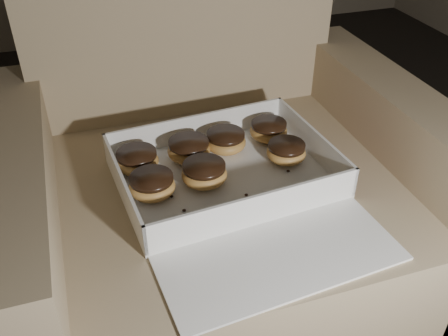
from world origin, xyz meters
name	(u,v)px	position (x,y,z in m)	size (l,w,h in m)	color
armchair	(217,205)	(0.20, 0.36, 0.29)	(0.90, 0.76, 0.94)	#877956
bakery_box	(234,185)	(0.20, 0.25, 0.43)	(0.45, 0.52, 0.07)	white
donut_a	(226,141)	(0.23, 0.38, 0.45)	(0.09, 0.09, 0.04)	#C08143
donut_b	(286,152)	(0.34, 0.30, 0.45)	(0.08, 0.08, 0.04)	#C08143
donut_c	(269,130)	(0.33, 0.39, 0.45)	(0.08, 0.08, 0.04)	#C08143
donut_d	(204,173)	(0.15, 0.28, 0.45)	(0.09, 0.09, 0.04)	#C08143
donut_e	(137,160)	(0.04, 0.36, 0.45)	(0.09, 0.09, 0.04)	#C08143
donut_f	(189,149)	(0.15, 0.37, 0.45)	(0.09, 0.09, 0.05)	#C08143
donut_g	(152,185)	(0.05, 0.27, 0.45)	(0.09, 0.09, 0.04)	#C08143
crumb_a	(299,201)	(0.30, 0.17, 0.43)	(0.01, 0.01, 0.00)	black
crumb_b	(184,210)	(0.09, 0.21, 0.43)	(0.01, 0.01, 0.00)	black
crumb_c	(246,195)	(0.22, 0.22, 0.43)	(0.01, 0.01, 0.00)	black
crumb_d	(288,171)	(0.32, 0.26, 0.43)	(0.01, 0.01, 0.00)	black
crumb_e	(172,196)	(0.08, 0.26, 0.43)	(0.01, 0.01, 0.00)	black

